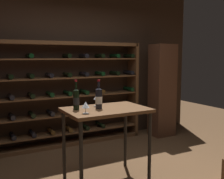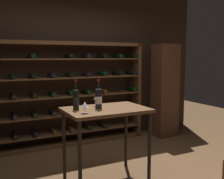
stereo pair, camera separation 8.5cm
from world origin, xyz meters
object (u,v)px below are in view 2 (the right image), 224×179
(wine_rack, at_px, (70,94))
(tasting_table, at_px, (106,117))
(display_cabinet, at_px, (165,91))
(wine_bottle_gold_foil, at_px, (76,99))
(wine_glass_stemmed_center, at_px, (97,97))
(wine_bottle_green_slim, at_px, (99,98))
(wine_glass_stemmed_left, at_px, (85,105))

(wine_rack, bearing_deg, tasting_table, -92.25)
(display_cabinet, height_order, wine_bottle_gold_foil, display_cabinet)
(tasting_table, xyz_separation_m, wine_glass_stemmed_center, (-0.03, 0.20, 0.23))
(tasting_table, height_order, wine_bottle_green_slim, wine_bottle_green_slim)
(wine_bottle_green_slim, bearing_deg, display_cabinet, 32.05)
(wine_rack, bearing_deg, wine_bottle_gold_foil, -105.46)
(wine_bottle_green_slim, bearing_deg, wine_glass_stemmed_left, -143.50)
(wine_bottle_gold_foil, bearing_deg, display_cabinet, 27.54)
(wine_bottle_green_slim, distance_m, wine_glass_stemmed_center, 0.18)
(wine_bottle_green_slim, distance_m, wine_bottle_gold_foil, 0.28)
(wine_bottle_gold_foil, bearing_deg, wine_bottle_green_slim, -14.23)
(wine_glass_stemmed_left, bearing_deg, wine_glass_stemmed_center, 49.51)
(tasting_table, height_order, wine_bottle_gold_foil, wine_bottle_gold_foil)
(wine_glass_stemmed_left, xyz_separation_m, wine_glass_stemmed_center, (0.31, 0.36, 0.02))
(wine_glass_stemmed_left, distance_m, wine_glass_stemmed_center, 0.47)
(wine_rack, relative_size, wine_glass_stemmed_center, 17.63)
(wine_rack, xyz_separation_m, display_cabinet, (1.83, -0.34, -0.01))
(display_cabinet, xyz_separation_m, wine_glass_stemmed_left, (-2.23, -1.42, 0.12))
(wine_rack, distance_m, wine_glass_stemmed_center, 1.41)
(wine_bottle_green_slim, height_order, wine_glass_stemmed_left, wine_bottle_green_slim)
(display_cabinet, distance_m, wine_glass_stemmed_left, 2.65)
(wine_bottle_green_slim, height_order, wine_glass_stemmed_center, wine_bottle_green_slim)
(wine_bottle_green_slim, xyz_separation_m, wine_glass_stemmed_left, (-0.25, -0.19, -0.04))
(wine_rack, distance_m, wine_bottle_gold_foil, 1.57)
(wine_bottle_green_slim, relative_size, wine_glass_stemmed_center, 2.26)
(wine_bottle_green_slim, bearing_deg, wine_rack, 84.57)
(wine_bottle_gold_foil, relative_size, wine_glass_stemmed_left, 2.68)
(tasting_table, distance_m, wine_bottle_green_slim, 0.26)
(wine_glass_stemmed_left, bearing_deg, wine_bottle_gold_foil, 93.29)
(wine_rack, xyz_separation_m, wine_bottle_green_slim, (-0.15, -1.57, 0.15))
(wine_bottle_gold_foil, distance_m, wine_glass_stemmed_left, 0.26)
(display_cabinet, relative_size, wine_bottle_green_slim, 5.05)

